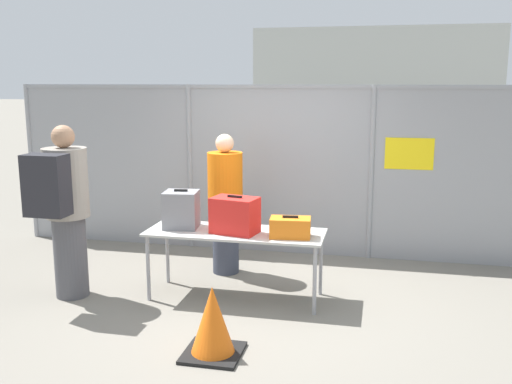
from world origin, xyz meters
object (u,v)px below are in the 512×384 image
inspection_table (235,237)px  suitcase_red (235,215)px  traffic_cone (213,323)px  suitcase_orange (290,227)px  security_worker_near (225,202)px  utility_trailer (390,201)px  traveler_hooded (64,205)px  suitcase_grey (181,210)px

inspection_table → suitcase_red: bearing=-78.9°
inspection_table → traffic_cone: size_ratio=3.08×
suitcase_orange → security_worker_near: size_ratio=0.26×
suitcase_orange → utility_trailer: 3.91m
suitcase_red → traveler_hooded: (-1.76, -0.34, 0.09)m
suitcase_grey → suitcase_red: (0.62, -0.09, -0.01)m
inspection_table → suitcase_orange: bearing=-9.0°
inspection_table → utility_trailer: size_ratio=0.44×
utility_trailer → traffic_cone: 5.19m
inspection_table → traveler_hooded: bearing=-167.2°
suitcase_red → security_worker_near: size_ratio=0.31×
utility_trailer → suitcase_red: bearing=-113.7°
inspection_table → security_worker_near: size_ratio=1.11×
inspection_table → security_worker_near: security_worker_near is taller
traffic_cone → traveler_hooded: bearing=154.0°
inspection_table → utility_trailer: inspection_table is taller
traveler_hooded → security_worker_near: bearing=45.2°
inspection_table → suitcase_orange: size_ratio=4.37×
suitcase_grey → suitcase_orange: suitcase_grey is taller
suitcase_orange → suitcase_grey: bearing=174.0°
suitcase_red → traveler_hooded: size_ratio=0.28×
suitcase_orange → traffic_cone: (-0.46, -1.22, -0.55)m
suitcase_orange → traveler_hooded: traveler_hooded is taller
traveler_hooded → inspection_table: bearing=18.3°
inspection_table → security_worker_near: bearing=112.6°
suitcase_red → traveler_hooded: 1.80m
traveler_hooded → security_worker_near: (1.42, 1.18, -0.15)m
utility_trailer → inspection_table: bearing=-114.2°
inspection_table → traffic_cone: (0.14, -1.32, -0.39)m
inspection_table → traveler_hooded: size_ratio=1.02×
traffic_cone → security_worker_near: bearing=102.5°
suitcase_red → suitcase_orange: size_ratio=1.20×
suitcase_grey → security_worker_near: size_ratio=0.25×
suitcase_red → suitcase_orange: (0.59, -0.04, -0.09)m
inspection_table → suitcase_orange: suitcase_orange is taller
inspection_table → suitcase_grey: bearing=177.0°
suitcase_grey → traffic_cone: suitcase_grey is taller
traveler_hooded → security_worker_near: traveler_hooded is taller
traveler_hooded → traffic_cone: bearing=-20.4°
traveler_hooded → utility_trailer: size_ratio=0.44×
suitcase_orange → suitcase_red: bearing=176.6°
suitcase_red → suitcase_orange: suitcase_red is taller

